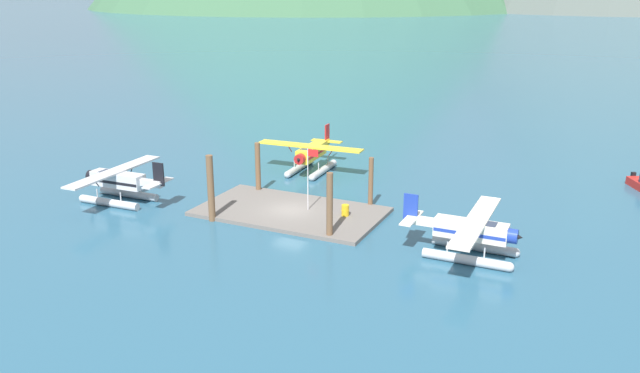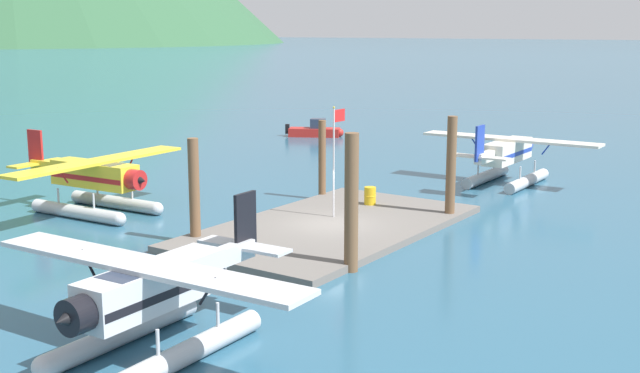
{
  "view_description": "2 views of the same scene",
  "coord_description": "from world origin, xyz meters",
  "px_view_note": "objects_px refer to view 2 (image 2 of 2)",
  "views": [
    {
      "loc": [
        22.61,
        -42.32,
        17.45
      ],
      "look_at": [
        2.43,
        0.37,
        2.46
      ],
      "focal_mm": 36.11,
      "sensor_mm": 36.0,
      "label": 1
    },
    {
      "loc": [
        -28.91,
        -19.22,
        8.91
      ],
      "look_at": [
        -0.83,
        0.01,
        2.14
      ],
      "focal_mm": 44.89,
      "sensor_mm": 36.0,
      "label": 2
    }
  ],
  "objects_px": {
    "flagpole": "(335,147)",
    "seaplane_cream_stbd_aft": "(507,157)",
    "seaplane_yellow_bow_left": "(95,182)",
    "seaplane_silver_port_aft": "(153,299)",
    "boat_red_open_east": "(316,131)",
    "fuel_drum": "(370,196)"
  },
  "relations": [
    {
      "from": "flagpole",
      "to": "seaplane_cream_stbd_aft",
      "type": "height_order",
      "value": "flagpole"
    },
    {
      "from": "flagpole",
      "to": "seaplane_yellow_bow_left",
      "type": "bearing_deg",
      "value": 115.46
    },
    {
      "from": "flagpole",
      "to": "seaplane_silver_port_aft",
      "type": "distance_m",
      "value": 16.28
    },
    {
      "from": "flagpole",
      "to": "seaplane_cream_stbd_aft",
      "type": "relative_size",
      "value": 0.49
    },
    {
      "from": "seaplane_yellow_bow_left",
      "to": "seaplane_silver_port_aft",
      "type": "bearing_deg",
      "value": -125.33
    },
    {
      "from": "seaplane_silver_port_aft",
      "to": "seaplane_yellow_bow_left",
      "type": "bearing_deg",
      "value": 54.67
    },
    {
      "from": "seaplane_yellow_bow_left",
      "to": "boat_red_open_east",
      "type": "relative_size",
      "value": 2.35
    },
    {
      "from": "seaplane_yellow_bow_left",
      "to": "seaplane_cream_stbd_aft",
      "type": "height_order",
      "value": "same"
    },
    {
      "from": "boat_red_open_east",
      "to": "seaplane_silver_port_aft",
      "type": "bearing_deg",
      "value": -150.98
    },
    {
      "from": "seaplane_silver_port_aft",
      "to": "boat_red_open_east",
      "type": "relative_size",
      "value": 2.34
    },
    {
      "from": "seaplane_yellow_bow_left",
      "to": "flagpole",
      "type": "bearing_deg",
      "value": -64.54
    },
    {
      "from": "fuel_drum",
      "to": "seaplane_yellow_bow_left",
      "type": "distance_m",
      "value": 13.43
    },
    {
      "from": "fuel_drum",
      "to": "boat_red_open_east",
      "type": "relative_size",
      "value": 0.2
    },
    {
      "from": "seaplane_cream_stbd_aft",
      "to": "boat_red_open_east",
      "type": "height_order",
      "value": "seaplane_cream_stbd_aft"
    },
    {
      "from": "boat_red_open_east",
      "to": "flagpole",
      "type": "bearing_deg",
      "value": -143.62
    },
    {
      "from": "boat_red_open_east",
      "to": "fuel_drum",
      "type": "bearing_deg",
      "value": -139.76
    },
    {
      "from": "seaplane_yellow_bow_left",
      "to": "seaplane_cream_stbd_aft",
      "type": "distance_m",
      "value": 22.98
    },
    {
      "from": "fuel_drum",
      "to": "boat_red_open_east",
      "type": "xyz_separation_m",
      "value": [
        21.12,
        17.87,
        -0.25
      ]
    },
    {
      "from": "fuel_drum",
      "to": "seaplane_silver_port_aft",
      "type": "bearing_deg",
      "value": -167.31
    },
    {
      "from": "seaplane_yellow_bow_left",
      "to": "seaplane_silver_port_aft",
      "type": "distance_m",
      "value": 18.22
    },
    {
      "from": "seaplane_yellow_bow_left",
      "to": "seaplane_silver_port_aft",
      "type": "height_order",
      "value": "same"
    },
    {
      "from": "seaplane_yellow_bow_left",
      "to": "seaplane_silver_port_aft",
      "type": "relative_size",
      "value": 1.0
    }
  ]
}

